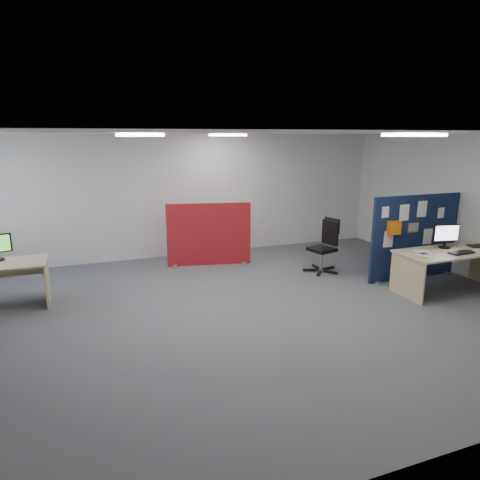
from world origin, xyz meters
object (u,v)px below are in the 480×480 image
object	(u,v)px
monitor_main	(446,235)
red_divider	(209,235)
navy_divider	(414,237)
office_chair	(326,242)
main_desk	(449,259)

from	to	relation	value
monitor_main	red_divider	size ratio (longest dim) A/B	0.28
navy_divider	red_divider	bearing A→B (deg)	146.99
monitor_main	red_divider	xyz separation A→B (m)	(-3.50, 2.78, -0.32)
navy_divider	red_divider	world-z (taller)	navy_divider
office_chair	navy_divider	bearing A→B (deg)	-50.35
main_desk	monitor_main	size ratio (longest dim) A/B	3.97
main_desk	red_divider	size ratio (longest dim) A/B	1.11
main_desk	office_chair	world-z (taller)	office_chair
main_desk	red_divider	world-z (taller)	red_divider
red_divider	office_chair	distance (m)	2.40
main_desk	monitor_main	xyz separation A→B (m)	(0.02, 0.15, 0.40)
navy_divider	main_desk	xyz separation A→B (m)	(0.12, -0.74, -0.24)
main_desk	monitor_main	distance (m)	0.43
navy_divider	monitor_main	distance (m)	0.63
navy_divider	monitor_main	xyz separation A→B (m)	(0.14, -0.59, 0.16)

